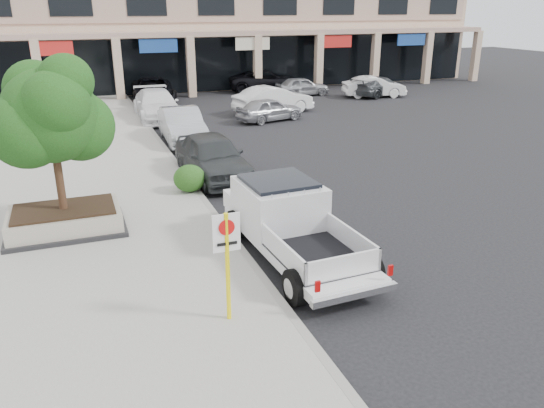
{
  "coord_description": "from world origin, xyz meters",
  "views": [
    {
      "loc": [
        -5.26,
        -11.05,
        6.12
      ],
      "look_at": [
        -0.52,
        1.5,
        1.11
      ],
      "focal_mm": 35.0,
      "sensor_mm": 36.0,
      "label": 1
    }
  ],
  "objects_px": {
    "lot_car_d": "(267,81)",
    "curb_car_c": "(157,105)",
    "lot_car_f": "(374,87)",
    "pickup_truck": "(296,226)",
    "curb_car_d": "(153,90)",
    "lot_car_c": "(379,86)",
    "curb_car_a": "(213,157)",
    "no_parking_sign": "(227,252)",
    "planter_tree": "(56,115)",
    "curb_car_b": "(182,125)",
    "lot_car_a": "(269,109)",
    "lot_car_b": "(273,100)",
    "planter": "(65,220)",
    "lot_car_e": "(302,86)"
  },
  "relations": [
    {
      "from": "lot_car_f",
      "to": "lot_car_d",
      "type": "bearing_deg",
      "value": 63.97
    },
    {
      "from": "curb_car_a",
      "to": "lot_car_f",
      "type": "relative_size",
      "value": 1.11
    },
    {
      "from": "pickup_truck",
      "to": "lot_car_d",
      "type": "distance_m",
      "value": 28.84
    },
    {
      "from": "no_parking_sign",
      "to": "curb_car_a",
      "type": "relative_size",
      "value": 0.47
    },
    {
      "from": "planter_tree",
      "to": "lot_car_b",
      "type": "distance_m",
      "value": 19.37
    },
    {
      "from": "no_parking_sign",
      "to": "curb_car_a",
      "type": "height_order",
      "value": "no_parking_sign"
    },
    {
      "from": "planter",
      "to": "lot_car_e",
      "type": "relative_size",
      "value": 0.81
    },
    {
      "from": "planter_tree",
      "to": "lot_car_d",
      "type": "relative_size",
      "value": 0.7
    },
    {
      "from": "curb_car_b",
      "to": "curb_car_d",
      "type": "bearing_deg",
      "value": 89.67
    },
    {
      "from": "no_parking_sign",
      "to": "lot_car_b",
      "type": "height_order",
      "value": "no_parking_sign"
    },
    {
      "from": "curb_car_a",
      "to": "curb_car_b",
      "type": "distance_m",
      "value": 6.07
    },
    {
      "from": "curb_car_a",
      "to": "planter",
      "type": "bearing_deg",
      "value": -147.78
    },
    {
      "from": "lot_car_c",
      "to": "lot_car_e",
      "type": "xyz_separation_m",
      "value": [
        -5.17,
        2.16,
        -0.03
      ]
    },
    {
      "from": "no_parking_sign",
      "to": "lot_car_d",
      "type": "xyz_separation_m",
      "value": [
        11.72,
        29.57,
        -0.83
      ]
    },
    {
      "from": "no_parking_sign",
      "to": "pickup_truck",
      "type": "height_order",
      "value": "no_parking_sign"
    },
    {
      "from": "pickup_truck",
      "to": "curb_car_d",
      "type": "bearing_deg",
      "value": 86.53
    },
    {
      "from": "lot_car_d",
      "to": "lot_car_f",
      "type": "relative_size",
      "value": 1.3
    },
    {
      "from": "curb_car_a",
      "to": "curb_car_c",
      "type": "bearing_deg",
      "value": 87.35
    },
    {
      "from": "curb_car_b",
      "to": "lot_car_a",
      "type": "relative_size",
      "value": 1.26
    },
    {
      "from": "curb_car_a",
      "to": "lot_car_c",
      "type": "xyz_separation_m",
      "value": [
        16.33,
        14.88,
        -0.14
      ]
    },
    {
      "from": "planter_tree",
      "to": "lot_car_e",
      "type": "bearing_deg",
      "value": 51.72
    },
    {
      "from": "planter_tree",
      "to": "curb_car_b",
      "type": "height_order",
      "value": "planter_tree"
    },
    {
      "from": "lot_car_a",
      "to": "lot_car_b",
      "type": "relative_size",
      "value": 0.79
    },
    {
      "from": "curb_car_d",
      "to": "lot_car_b",
      "type": "bearing_deg",
      "value": -40.76
    },
    {
      "from": "pickup_truck",
      "to": "lot_car_d",
      "type": "height_order",
      "value": "pickup_truck"
    },
    {
      "from": "curb_car_b",
      "to": "lot_car_a",
      "type": "distance_m",
      "value": 6.49
    },
    {
      "from": "planter",
      "to": "curb_car_b",
      "type": "distance_m",
      "value": 11.22
    },
    {
      "from": "lot_car_f",
      "to": "lot_car_a",
      "type": "bearing_deg",
      "value": 131.87
    },
    {
      "from": "curb_car_c",
      "to": "planter_tree",
      "type": "bearing_deg",
      "value": -106.78
    },
    {
      "from": "planter",
      "to": "no_parking_sign",
      "type": "xyz_separation_m",
      "value": [
        3.04,
        -5.98,
        1.16
      ]
    },
    {
      "from": "curb_car_c",
      "to": "lot_car_d",
      "type": "xyz_separation_m",
      "value": [
        9.62,
        7.83,
        -0.03
      ]
    },
    {
      "from": "curb_car_c",
      "to": "lot_car_f",
      "type": "xyz_separation_m",
      "value": [
        15.87,
        2.63,
        -0.1
      ]
    },
    {
      "from": "lot_car_b",
      "to": "lot_car_d",
      "type": "bearing_deg",
      "value": -28.65
    },
    {
      "from": "planter",
      "to": "lot_car_a",
      "type": "relative_size",
      "value": 0.82
    },
    {
      "from": "curb_car_a",
      "to": "curb_car_c",
      "type": "height_order",
      "value": "curb_car_a"
    },
    {
      "from": "planter",
      "to": "curb_car_c",
      "type": "height_order",
      "value": "curb_car_c"
    },
    {
      "from": "lot_car_b",
      "to": "lot_car_f",
      "type": "xyz_separation_m",
      "value": [
        8.94,
        3.2,
        -0.08
      ]
    },
    {
      "from": "lot_car_d",
      "to": "curb_car_c",
      "type": "bearing_deg",
      "value": 142.83
    },
    {
      "from": "lot_car_c",
      "to": "lot_car_d",
      "type": "distance_m",
      "value": 8.45
    },
    {
      "from": "curb_car_c",
      "to": "lot_car_e",
      "type": "xyz_separation_m",
      "value": [
        11.31,
        5.06,
        -0.15
      ]
    },
    {
      "from": "no_parking_sign",
      "to": "lot_car_d",
      "type": "bearing_deg",
      "value": 68.38
    },
    {
      "from": "lot_car_f",
      "to": "curb_car_b",
      "type": "bearing_deg",
      "value": 132.4
    },
    {
      "from": "planter",
      "to": "planter_tree",
      "type": "relative_size",
      "value": 0.8
    },
    {
      "from": "pickup_truck",
      "to": "lot_car_c",
      "type": "distance_m",
      "value": 27.59
    },
    {
      "from": "planter_tree",
      "to": "curb_car_b",
      "type": "relative_size",
      "value": 0.82
    },
    {
      "from": "no_parking_sign",
      "to": "lot_car_d",
      "type": "relative_size",
      "value": 0.4
    },
    {
      "from": "planter",
      "to": "pickup_truck",
      "type": "height_order",
      "value": "pickup_truck"
    },
    {
      "from": "planter",
      "to": "lot_car_b",
      "type": "relative_size",
      "value": 0.65
    },
    {
      "from": "lot_car_f",
      "to": "curb_car_a",
      "type": "bearing_deg",
      "value": 146.66
    },
    {
      "from": "lot_car_a",
      "to": "planter_tree",
      "type": "bearing_deg",
      "value": 125.4
    }
  ]
}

